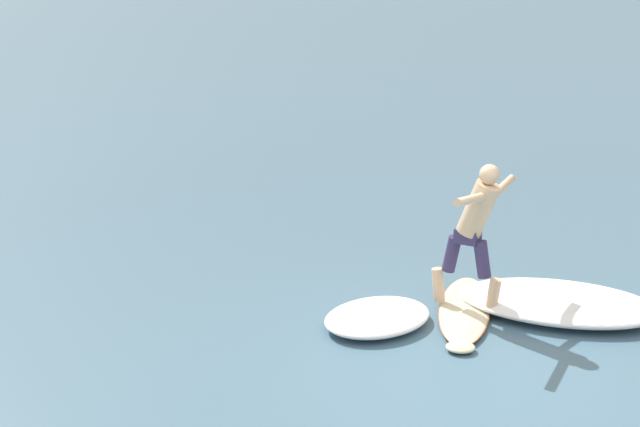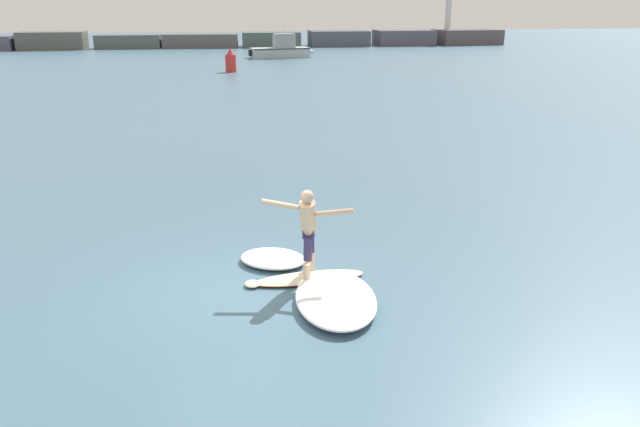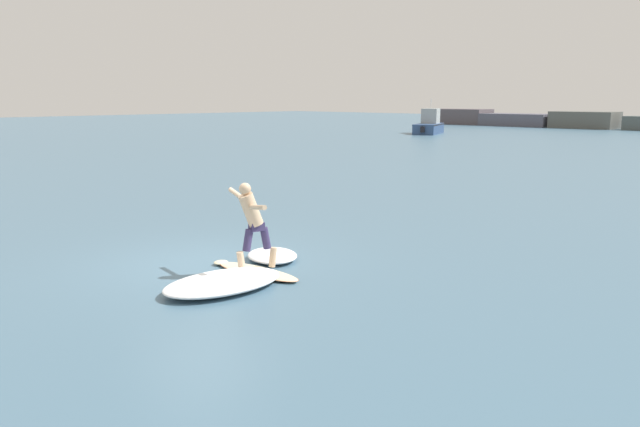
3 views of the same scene
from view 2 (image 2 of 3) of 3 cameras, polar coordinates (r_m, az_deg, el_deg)
The scene contains 8 objects.
ground_plane at distance 11.00m, azimuth -8.19°, elevation -7.18°, with size 200.00×200.00×0.00m, color #44667C.
rock_jetty_breakwater at distance 72.01m, azimuth -10.20°, elevation 15.39°, with size 68.98×5.14×5.90m.
surfboard at distance 11.32m, azimuth -1.19°, elevation -5.93°, with size 2.22×0.72×0.23m.
surfer at distance 10.86m, azimuth -1.08°, elevation -1.15°, with size 1.55×0.88×1.68m.
fishing_boat_near_jetty at distance 57.83m, azimuth -3.45°, elevation 14.74°, with size 6.24×2.56×2.98m.
channel_marker_buoy at distance 46.13m, azimuth -8.17°, elevation 13.59°, with size 0.77×0.77×1.64m.
wave_foam_at_tail at distance 10.43m, azimuth 1.45°, elevation -7.76°, with size 1.52×2.36×0.24m.
wave_foam_at_nose at distance 12.06m, azimuth -4.33°, elevation -4.13°, with size 1.64×1.54×0.19m.
Camera 2 is at (-0.16, -9.90, 4.79)m, focal length 35.00 mm.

